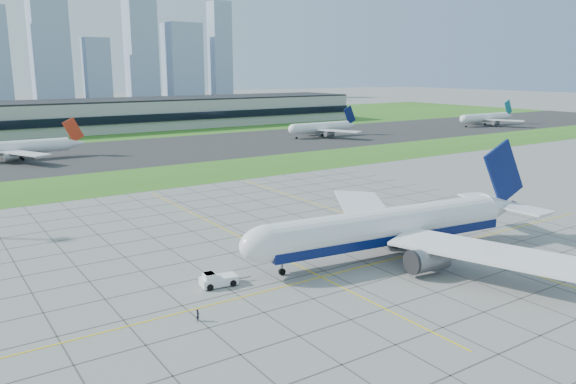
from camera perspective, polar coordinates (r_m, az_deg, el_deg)
name	(u,v)px	position (r m, az deg, el deg)	size (l,w,h in m)	color
ground	(362,261)	(94.42, 7.53, -6.99)	(1400.00, 1400.00, 0.00)	gray
grass_median	(160,177)	(170.19, -12.89, 1.52)	(700.00, 35.00, 0.04)	#2F6A1E
asphalt_taxiway	(105,154)	(221.79, -18.07, 3.69)	(700.00, 75.00, 0.04)	#383838
grass_far	(45,129)	(328.33, -23.47, 5.91)	(700.00, 145.00, 0.04)	#2F6A1E
apron_markings	(323,244)	(102.76, 3.61, -5.28)	(120.00, 130.00, 0.03)	#474744
terminal	(133,114)	(313.38, -15.47, 7.67)	(260.00, 43.00, 15.80)	#B7B7B2
airliner	(390,227)	(96.47, 10.32, -3.51)	(58.78, 59.24, 18.53)	white
pushback_tug	(217,280)	(83.78, -7.23, -8.84)	(7.92, 3.27, 2.18)	white
crew_near	(198,315)	(73.23, -9.14, -12.26)	(0.59, 0.38, 1.61)	black
crew_far	(525,254)	(102.77, 22.97, -5.82)	(0.77, 0.60, 1.58)	black
distant_jet_1	(13,148)	(217.54, -26.19, 4.06)	(44.10, 42.66, 14.08)	white
distant_jet_2	(322,127)	(265.47, 3.46, 6.58)	(36.79, 42.66, 14.08)	white
distant_jet_3	(486,118)	(337.78, 19.47, 7.14)	(42.19, 42.66, 14.08)	white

